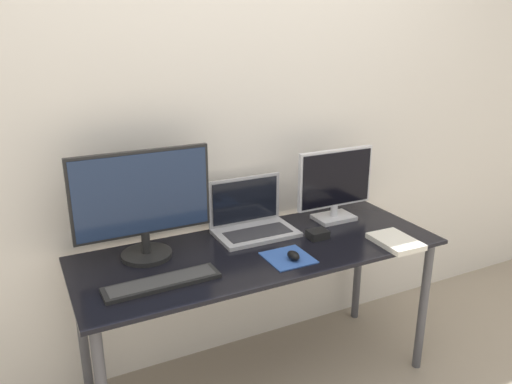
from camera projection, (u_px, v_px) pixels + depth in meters
wall_back at (225, 114)px, 2.36m from camera, size 7.00×0.05×2.50m
desk at (261, 266)px, 2.24m from camera, size 1.63×0.61×0.71m
monitor_left at (143, 202)px, 2.06m from camera, size 0.58×0.22×0.47m
monitor_right at (335, 184)px, 2.49m from camera, size 0.42×0.14×0.36m
laptop at (251, 219)px, 2.38m from camera, size 0.38×0.25×0.25m
keyboard at (162, 282)px, 1.90m from camera, size 0.45×0.13×0.02m
mousepad at (288, 258)px, 2.12m from camera, size 0.19×0.20×0.00m
mouse at (293, 256)px, 2.09m from camera, size 0.04×0.07×0.04m
book at (396, 241)px, 2.25m from camera, size 0.17×0.24×0.02m
power_brick at (318, 234)px, 2.31m from camera, size 0.09×0.07×0.04m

